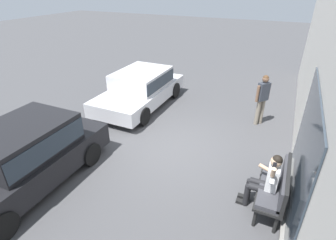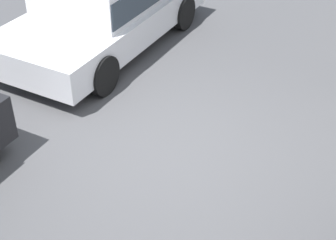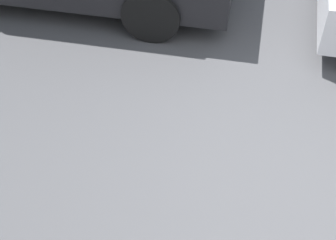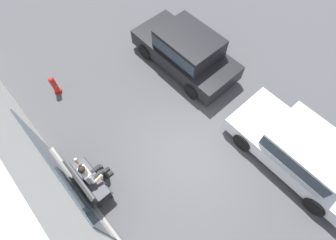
# 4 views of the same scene
# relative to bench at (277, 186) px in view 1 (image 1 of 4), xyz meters

# --- Properties ---
(ground_plane) EXTENTS (60.00, 60.00, 0.00)m
(ground_plane) POSITION_rel_bench_xyz_m (-1.22, -2.90, -0.61)
(ground_plane) COLOR #424244
(building_facade) EXTENTS (18.00, 0.51, 5.43)m
(building_facade) POSITION_rel_bench_xyz_m (-1.21, 0.50, 2.09)
(building_facade) COLOR beige
(building_facade) RESTS_ON ground_plane
(bench) EXTENTS (1.43, 0.55, 1.05)m
(bench) POSITION_rel_bench_xyz_m (0.00, 0.00, 0.00)
(bench) COLOR black
(bench) RESTS_ON ground_plane
(person_on_phone) EXTENTS (0.73, 0.74, 1.38)m
(person_on_phone) POSITION_rel_bench_xyz_m (0.05, -0.23, 0.13)
(person_on_phone) COLOR black
(person_on_phone) RESTS_ON ground_plane
(parked_car_near) EXTENTS (4.22, 1.98, 1.35)m
(parked_car_near) POSITION_rel_bench_xyz_m (-3.46, -5.25, 0.13)
(parked_car_near) COLOR silver
(parked_car_near) RESTS_ON ground_plane
(parked_car_mid) EXTENTS (4.13, 1.95, 1.53)m
(parked_car_mid) POSITION_rel_bench_xyz_m (1.60, -5.40, 0.21)
(parked_car_mid) COLOR black
(parked_car_mid) RESTS_ON ground_plane
(pedestrian_standing) EXTENTS (0.44, 0.38, 1.73)m
(pedestrian_standing) POSITION_rel_bench_xyz_m (-3.79, -0.84, 0.41)
(pedestrian_standing) COLOR gray
(pedestrian_standing) RESTS_ON ground_plane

